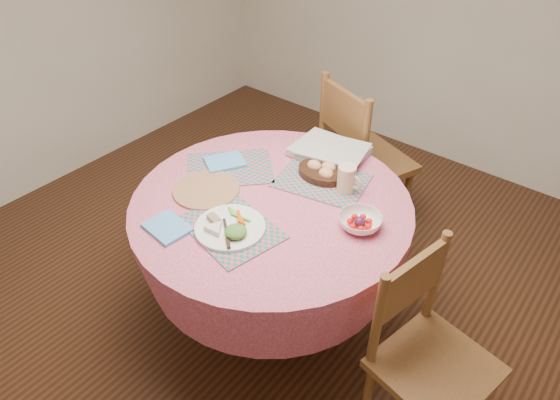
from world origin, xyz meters
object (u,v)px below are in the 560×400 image
at_px(wicker_trivet, 206,190).
at_px(bread_bowl, 322,171).
at_px(chair_back, 360,157).
at_px(fruit_bowl, 360,222).
at_px(dining_table, 272,234).
at_px(chair_right, 426,352).
at_px(latte_mug, 347,179).
at_px(dinner_plate, 230,227).

xyz_separation_m(wicker_trivet, bread_bowl, (0.34, 0.41, 0.03)).
distance_m(chair_back, fruit_bowl, 0.93).
height_order(dining_table, fruit_bowl, fruit_bowl).
relative_size(chair_right, latte_mug, 7.14).
relative_size(dining_table, fruit_bowl, 5.81).
bearing_deg(latte_mug, wicker_trivet, -141.52).
bearing_deg(bread_bowl, fruit_bowl, -30.82).
bearing_deg(bread_bowl, latte_mug, -9.22).
bearing_deg(bread_bowl, dining_table, -102.45).
relative_size(chair_right, dinner_plate, 3.08).
relative_size(bread_bowl, fruit_bowl, 1.08).
bearing_deg(chair_back, bread_bowl, 122.91).
xyz_separation_m(chair_right, latte_mug, (-0.61, 0.34, 0.35)).
xyz_separation_m(dining_table, wicker_trivet, (-0.28, -0.12, 0.20)).
xyz_separation_m(chair_back, latte_mug, (0.27, -0.60, 0.30)).
distance_m(wicker_trivet, bread_bowl, 0.54).
height_order(dinner_plate, fruit_bowl, dinner_plate).
bearing_deg(chair_back, dining_table, 114.85).
xyz_separation_m(dining_table, chair_back, (-0.06, 0.87, -0.04)).
height_order(chair_back, bread_bowl, chair_back).
relative_size(dinner_plate, latte_mug, 2.32).
height_order(wicker_trivet, fruit_bowl, fruit_bowl).
xyz_separation_m(chair_right, fruit_bowl, (-0.43, 0.16, 0.31)).
relative_size(bread_bowl, latte_mug, 1.85).
relative_size(chair_right, bread_bowl, 3.87).
bearing_deg(dining_table, dinner_plate, -90.13).
height_order(dinner_plate, latte_mug, latte_mug).
height_order(chair_right, latte_mug, chair_right).
xyz_separation_m(dinner_plate, bread_bowl, (0.06, 0.55, 0.01)).
distance_m(chair_back, latte_mug, 0.73).
distance_m(dinner_plate, latte_mug, 0.57).
relative_size(dining_table, latte_mug, 9.95).
bearing_deg(wicker_trivet, bread_bowl, 50.69).
height_order(dining_table, chair_right, chair_right).
bearing_deg(chair_right, fruit_bowl, 80.77).
xyz_separation_m(dining_table, bread_bowl, (0.06, 0.29, 0.23)).
xyz_separation_m(wicker_trivet, dinner_plate, (0.27, -0.13, 0.01)).
distance_m(dinner_plate, bread_bowl, 0.55).
xyz_separation_m(wicker_trivet, fruit_bowl, (0.67, 0.22, 0.02)).
bearing_deg(wicker_trivet, chair_right, 2.80).
height_order(bread_bowl, latte_mug, latte_mug).
bearing_deg(dinner_plate, wicker_trivet, 154.31).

